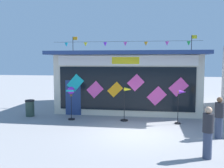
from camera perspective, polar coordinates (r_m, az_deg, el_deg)
ground_plane at (r=11.17m, az=5.63°, el=-10.93°), size 80.00×80.00×0.00m
kite_shop_building at (r=16.92m, az=4.04°, el=0.98°), size 8.77×7.00×4.76m
wind_spinner_far_left at (r=13.42m, az=-9.22°, el=-2.10°), size 0.40×0.40×1.76m
wind_spinner_left at (r=13.04m, az=3.27°, el=-3.81°), size 0.59×0.38×1.75m
wind_spinner_center_left at (r=12.83m, az=15.28°, el=-3.55°), size 0.52×0.29×1.69m
person_near_camera at (r=11.02m, az=23.02°, el=-6.79°), size 0.35×0.47×1.68m
person_mid_plaza at (r=8.67m, az=20.83°, el=-10.17°), size 0.34×0.34×1.68m
trash_bin at (r=14.94m, az=-18.05°, el=-5.18°), size 0.52×0.52×0.92m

